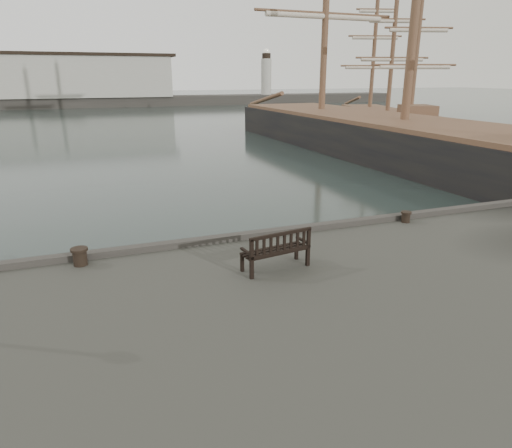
{
  "coord_description": "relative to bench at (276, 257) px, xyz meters",
  "views": [
    {
      "loc": [
        -3.58,
        -12.37,
        6.23
      ],
      "look_at": [
        0.86,
        -0.5,
        2.1
      ],
      "focal_mm": 32.0,
      "sensor_mm": 36.0,
      "label": 1
    }
  ],
  "objects": [
    {
      "name": "breakwater",
      "position": [
        -5.18,
        94.56,
        2.42
      ],
      "size": [
        140.0,
        9.5,
        12.2
      ],
      "color": "#383530",
      "rests_on": "ground"
    },
    {
      "name": "bollard_right",
      "position": [
        5.57,
        2.05,
        -0.14
      ],
      "size": [
        0.4,
        0.4,
        0.37
      ],
      "primitive_type": "cylinder",
      "rotation": [
        0.0,
        0.0,
        -0.16
      ],
      "color": "black",
      "rests_on": "quay"
    },
    {
      "name": "tall_ship_far",
      "position": [
        29.33,
        36.03,
        -1.17
      ],
      "size": [
        12.0,
        24.8,
        20.85
      ],
      "rotation": [
        0.0,
        0.0,
        -0.29
      ],
      "color": "black",
      "rests_on": "ground"
    },
    {
      "name": "ground",
      "position": [
        -0.62,
        2.56,
        -1.88
      ],
      "size": [
        400.0,
        400.0,
        0.0
      ],
      "primitive_type": "plane",
      "color": "black",
      "rests_on": "ground"
    },
    {
      "name": "tall_ship_main",
      "position": [
        18.99,
        19.67,
        -1.03
      ],
      "size": [
        10.12,
        45.97,
        34.34
      ],
      "rotation": [
        0.0,
        0.0,
        0.02
      ],
      "color": "black",
      "rests_on": "ground"
    },
    {
      "name": "bollard_left",
      "position": [
        -4.64,
        2.0,
        -0.09
      ],
      "size": [
        0.58,
        0.58,
        0.46
      ],
      "primitive_type": "cylinder",
      "rotation": [
        0.0,
        0.0,
        -0.41
      ],
      "color": "black",
      "rests_on": "quay"
    },
    {
      "name": "bench",
      "position": [
        0.0,
        0.0,
        0.0
      ],
      "size": [
        1.82,
        0.86,
        1.01
      ],
      "rotation": [
        0.0,
        0.0,
        0.15
      ],
      "color": "black",
      "rests_on": "quay"
    }
  ]
}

